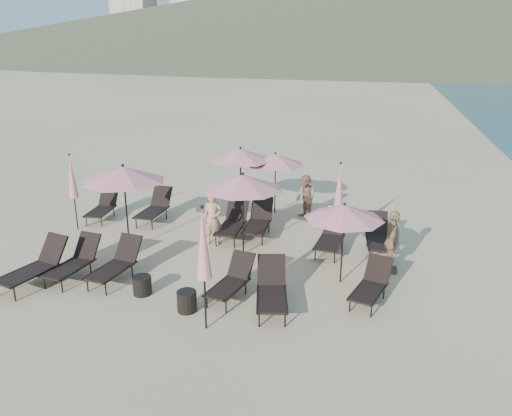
% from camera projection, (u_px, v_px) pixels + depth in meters
% --- Properties ---
extents(ground, '(800.00, 800.00, 0.00)m').
position_uv_depth(ground, '(218.00, 297.00, 11.75)').
color(ground, '#D6BA8C').
rests_on(ground, ground).
extents(hotel_skyline, '(109.00, 82.00, 55.00)m').
position_uv_depth(hotel_skyline, '(211.00, 9.00, 275.88)').
color(hotel_skyline, beige).
rests_on(hotel_skyline, ground).
extents(lounger_0, '(0.84, 1.76, 0.97)m').
position_uv_depth(lounger_0, '(74.00, 261.00, 12.62)').
color(lounger_0, black).
rests_on(lounger_0, ground).
extents(lounger_1, '(1.10, 1.95, 1.06)m').
position_uv_depth(lounger_1, '(35.00, 265.00, 12.27)').
color(lounger_1, black).
rests_on(lounger_1, ground).
extents(lounger_2, '(0.86, 1.77, 0.98)m').
position_uv_depth(lounger_2, '(116.00, 263.00, 12.48)').
color(lounger_2, black).
rests_on(lounger_2, ground).
extents(lounger_3, '(0.89, 1.65, 0.90)m').
position_uv_depth(lounger_3, '(232.00, 280.00, 11.65)').
color(lounger_3, black).
rests_on(lounger_3, ground).
extents(lounger_4, '(1.04, 1.84, 1.00)m').
position_uv_depth(lounger_4, '(272.00, 289.00, 11.14)').
color(lounger_4, black).
rests_on(lounger_4, ground).
extents(lounger_5, '(0.98, 1.65, 0.89)m').
position_uv_depth(lounger_5, '(371.00, 284.00, 11.46)').
color(lounger_5, black).
rests_on(lounger_5, ground).
extents(lounger_6, '(0.81, 1.71, 0.95)m').
position_uv_depth(lounger_6, '(103.00, 206.00, 16.89)').
color(lounger_6, black).
rests_on(lounger_6, ground).
extents(lounger_7, '(0.69, 1.78, 1.02)m').
position_uv_depth(lounger_7, '(155.00, 207.00, 16.71)').
color(lounger_7, black).
rests_on(lounger_7, ground).
extents(lounger_8, '(0.72, 1.79, 1.02)m').
position_uv_depth(lounger_8, '(233.00, 222.00, 15.28)').
color(lounger_8, black).
rests_on(lounger_8, ground).
extents(lounger_9, '(0.76, 1.82, 1.03)m').
position_uv_depth(lounger_9, '(258.00, 220.00, 15.43)').
color(lounger_9, black).
rests_on(lounger_9, ground).
extents(lounger_10, '(0.81, 1.82, 1.10)m').
position_uv_depth(lounger_10, '(332.00, 233.00, 14.30)').
color(lounger_10, black).
rests_on(lounger_10, ground).
extents(lounger_11, '(0.82, 1.76, 0.98)m').
position_uv_depth(lounger_11, '(378.00, 236.00, 14.26)').
color(lounger_11, black).
rests_on(lounger_11, ground).
extents(umbrella_open_0, '(2.35, 2.35, 2.53)m').
position_uv_depth(umbrella_open_0, '(123.00, 174.00, 13.86)').
color(umbrella_open_0, black).
rests_on(umbrella_open_0, ground).
extents(umbrella_open_1, '(2.23, 2.23, 2.40)m').
position_uv_depth(umbrella_open_1, '(243.00, 182.00, 13.49)').
color(umbrella_open_1, black).
rests_on(umbrella_open_1, ground).
extents(umbrella_open_2, '(1.95, 1.95, 2.09)m').
position_uv_depth(umbrella_open_2, '(344.00, 212.00, 11.92)').
color(umbrella_open_2, black).
rests_on(umbrella_open_2, ground).
extents(umbrella_open_3, '(2.20, 2.20, 2.37)m').
position_uv_depth(umbrella_open_3, '(240.00, 155.00, 17.00)').
color(umbrella_open_3, black).
rests_on(umbrella_open_3, ground).
extents(umbrella_open_4, '(2.03, 2.03, 2.18)m').
position_uv_depth(umbrella_open_4, '(275.00, 159.00, 17.04)').
color(umbrella_open_4, black).
rests_on(umbrella_open_4, ground).
extents(umbrella_closed_0, '(0.32, 0.32, 2.71)m').
position_uv_depth(umbrella_closed_0, '(203.00, 245.00, 9.87)').
color(umbrella_closed_0, black).
rests_on(umbrella_closed_0, ground).
extents(umbrella_closed_1, '(0.29, 0.29, 2.52)m').
position_uv_depth(umbrella_closed_1, '(339.00, 188.00, 14.32)').
color(umbrella_closed_1, black).
rests_on(umbrella_closed_1, ground).
extents(umbrella_closed_2, '(0.29, 0.29, 2.48)m').
position_uv_depth(umbrella_closed_2, '(72.00, 177.00, 15.55)').
color(umbrella_closed_2, black).
rests_on(umbrella_closed_2, ground).
extents(side_table_0, '(0.45, 0.45, 0.45)m').
position_uv_depth(side_table_0, '(142.00, 285.00, 11.83)').
color(side_table_0, black).
rests_on(side_table_0, ground).
extents(side_table_1, '(0.44, 0.44, 0.48)m').
position_uv_depth(side_table_1, '(187.00, 301.00, 11.07)').
color(side_table_1, black).
rests_on(side_table_1, ground).
extents(beachgoer_a, '(0.66, 0.52, 1.58)m').
position_uv_depth(beachgoer_a, '(213.00, 219.00, 14.67)').
color(beachgoer_a, tan).
rests_on(beachgoer_a, ground).
extents(beachgoer_b, '(0.92, 0.94, 1.52)m').
position_uv_depth(beachgoer_b, '(306.00, 198.00, 16.78)').
color(beachgoer_b, '#9E7052').
rests_on(beachgoer_b, ground).
extents(beachgoer_c, '(0.44, 1.00, 1.68)m').
position_uv_depth(beachgoer_c, '(392.00, 242.00, 12.81)').
color(beachgoer_c, '#A67C5E').
rests_on(beachgoer_c, ground).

